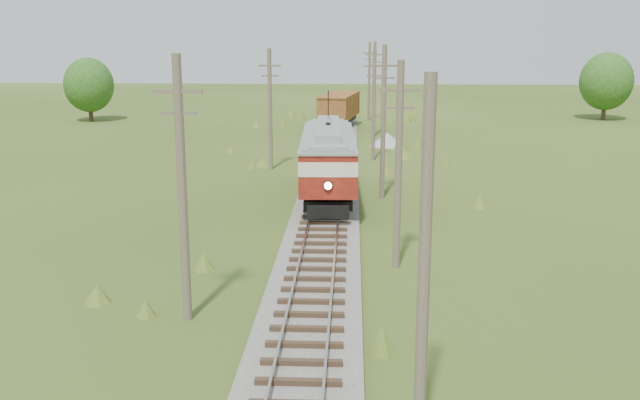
{
  "coord_description": "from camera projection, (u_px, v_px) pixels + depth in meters",
  "views": [
    {
      "loc": [
        1.41,
        -10.75,
        9.6
      ],
      "look_at": [
        0.0,
        19.89,
        2.42
      ],
      "focal_mm": 40.0,
      "sensor_mm": 36.0,
      "label": 1
    }
  ],
  "objects": [
    {
      "name": "railbed_main",
      "position": [
        330.0,
        184.0,
        45.74
      ],
      "size": [
        3.6,
        96.0,
        0.57
      ],
      "color": "#605B54",
      "rests_on": "ground"
    },
    {
      "name": "streetcar",
      "position": [
        328.0,
        155.0,
        41.41
      ],
      "size": [
        3.46,
        13.06,
        5.93
      ],
      "rotation": [
        0.0,
        0.0,
        0.03
      ],
      "color": "black",
      "rests_on": "ground"
    },
    {
      "name": "gondola",
      "position": [
        339.0,
        108.0,
        73.13
      ],
      "size": [
        4.36,
        9.46,
        3.03
      ],
      "rotation": [
        0.0,
        0.0,
        -0.16
      ],
      "color": "black",
      "rests_on": "ground"
    },
    {
      "name": "gravel_pile",
      "position": [
        389.0,
        140.0,
        62.23
      ],
      "size": [
        3.17,
        3.36,
        1.15
      ],
      "color": "gray",
      "rests_on": "ground"
    },
    {
      "name": "utility_pole_r_1",
      "position": [
        424.0,
        265.0,
        16.43
      ],
      "size": [
        0.3,
        0.3,
        8.8
      ],
      "color": "brown",
      "rests_on": "ground"
    },
    {
      "name": "utility_pole_r_2",
      "position": [
        399.0,
        164.0,
        29.06
      ],
      "size": [
        1.6,
        0.3,
        8.6
      ],
      "color": "brown",
      "rests_on": "ground"
    },
    {
      "name": "utility_pole_r_3",
      "position": [
        383.0,
        121.0,
        41.66
      ],
      "size": [
        1.6,
        0.3,
        9.0
      ],
      "color": "brown",
      "rests_on": "ground"
    },
    {
      "name": "utility_pole_r_4",
      "position": [
        374.0,
        104.0,
        54.39
      ],
      "size": [
        1.6,
        0.3,
        8.4
      ],
      "color": "brown",
      "rests_on": "ground"
    },
    {
      "name": "utility_pole_r_5",
      "position": [
        374.0,
        88.0,
        66.95
      ],
      "size": [
        1.6,
        0.3,
        8.9
      ],
      "color": "brown",
      "rests_on": "ground"
    },
    {
      "name": "utility_pole_r_6",
      "position": [
        369.0,
        81.0,
        79.63
      ],
      "size": [
        1.6,
        0.3,
        8.7
      ],
      "color": "brown",
      "rests_on": "ground"
    },
    {
      "name": "utility_pole_l_a",
      "position": [
        182.0,
        188.0,
        23.52
      ],
      "size": [
        1.6,
        0.3,
        9.0
      ],
      "color": "brown",
      "rests_on": "ground"
    },
    {
      "name": "utility_pole_l_b",
      "position": [
        270.0,
        108.0,
        50.81
      ],
      "size": [
        1.6,
        0.3,
        8.6
      ],
      "color": "brown",
      "rests_on": "ground"
    },
    {
      "name": "tree_mid_a",
      "position": [
        89.0,
        85.0,
        79.19
      ],
      "size": [
        5.46,
        5.46,
        7.03
      ],
      "color": "#38281C",
      "rests_on": "ground"
    },
    {
      "name": "tree_mid_b",
      "position": [
        606.0,
        81.0,
        80.41
      ],
      "size": [
        5.88,
        5.88,
        7.57
      ],
      "color": "#38281C",
      "rests_on": "ground"
    }
  ]
}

